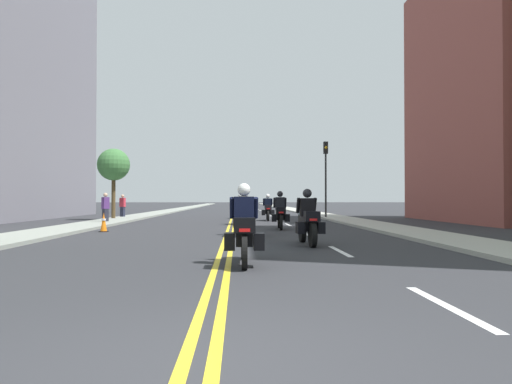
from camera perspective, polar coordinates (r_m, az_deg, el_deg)
ground_plane at (r=51.64m, az=-2.55°, el=-2.31°), size 264.00×264.00×0.00m
sidewalk_left at (r=52.12m, az=-10.09°, el=-2.21°), size 2.20×144.00×0.12m
sidewalk_right at (r=52.04m, az=4.99°, el=-2.23°), size 2.20×144.00×0.12m
centreline_yellow_inner at (r=51.64m, az=-2.69°, el=-2.30°), size 0.12×132.00×0.01m
centreline_yellow_outer at (r=51.63m, az=-2.42°, el=-2.30°), size 0.12×132.00×0.01m
lane_dashes_white at (r=32.74m, az=2.27°, el=-3.14°), size 0.14×56.40×0.01m
building_right_1 at (r=31.26m, az=28.45°, el=10.82°), size 7.85×12.27×15.16m
motorcycle_0 at (r=9.32m, az=-1.47°, el=-4.79°), size 0.76×2.20×1.63m
motorcycle_1 at (r=13.37m, az=6.35°, el=-3.69°), size 0.78×2.21×1.60m
motorcycle_2 at (r=16.74m, az=-1.41°, el=-3.14°), size 0.78×2.26×1.61m
motorcycle_3 at (r=20.23m, az=2.97°, el=-2.64°), size 0.77×2.14×1.66m
motorcycle_4 at (r=24.05m, az=-1.91°, el=-2.39°), size 0.78×2.22×1.61m
motorcycle_5 at (r=28.20m, az=1.45°, el=-2.16°), size 0.77×2.11×1.62m
motorcycle_6 at (r=31.42m, az=-1.93°, el=-2.05°), size 0.78×2.16×1.62m
traffic_cone_1 at (r=19.63m, az=-18.09°, el=-3.52°), size 0.32×0.32×0.77m
traffic_light_near at (r=31.35m, az=8.50°, el=3.17°), size 0.28×0.38×5.11m
pedestrian_0 at (r=26.18m, az=-17.90°, el=-1.84°), size 0.38×0.42×1.64m
pedestrian_1 at (r=32.81m, az=-15.97°, el=-1.66°), size 0.42×0.36×1.62m
street_tree_0 at (r=30.33m, az=-16.98°, el=3.14°), size 1.99×1.99×4.44m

